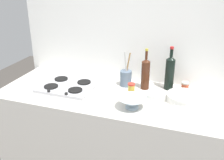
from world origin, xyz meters
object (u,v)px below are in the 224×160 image
stovetop_hob (68,86)px  plate_stack (183,98)px  condiment_jar_rear (185,86)px  wine_bottle_mid_left (170,72)px  condiment_jar_front (131,90)px  butter_dish (154,98)px  mixing_bowl (132,102)px  utensil_crock (126,78)px  wine_bottle_leftmost (145,73)px

stovetop_hob → plate_stack: bearing=3.8°
stovetop_hob → condiment_jar_rear: (0.92, 0.25, 0.02)m
wine_bottle_mid_left → condiment_jar_rear: wine_bottle_mid_left is taller
condiment_jar_front → butter_dish: bearing=-14.3°
stovetop_hob → condiment_jar_rear: size_ratio=5.87×
condiment_jar_front → condiment_jar_rear: bearing=31.4°
mixing_bowl → condiment_jar_front: bearing=107.1°
mixing_bowl → plate_stack: bearing=34.1°
stovetop_hob → condiment_jar_rear: bearing=15.2°
wine_bottle_mid_left → mixing_bowl: 0.47m
utensil_crock → condiment_jar_front: 0.20m
butter_dish → condiment_jar_rear: (0.19, 0.28, 0.00)m
wine_bottle_leftmost → mixing_bowl: wine_bottle_leftmost is taller
wine_bottle_mid_left → mixing_bowl: (-0.20, -0.41, -0.10)m
plate_stack → mixing_bowl: mixing_bowl is taller
condiment_jar_front → condiment_jar_rear: (0.38, 0.23, -0.02)m
condiment_jar_front → mixing_bowl: bearing=-72.9°
wine_bottle_mid_left → butter_dish: size_ratio=2.40×
condiment_jar_front → plate_stack: bearing=6.7°
stovetop_hob → utensil_crock: bearing=23.7°
stovetop_hob → wine_bottle_mid_left: bearing=17.3°
plate_stack → mixing_bowl: size_ratio=1.21×
wine_bottle_mid_left → utensil_crock: size_ratio=1.22×
mixing_bowl → butter_dish: (0.13, 0.13, -0.01)m
stovetop_hob → condiment_jar_rear: condiment_jar_rear is taller
utensil_crock → condiment_jar_rear: 0.48m
wine_bottle_mid_left → mixing_bowl: bearing=-115.8°
butter_dish → utensil_crock: (-0.28, 0.23, 0.04)m
wine_bottle_leftmost → wine_bottle_mid_left: bearing=17.1°
wine_bottle_leftmost → condiment_jar_rear: (0.31, 0.06, -0.10)m
butter_dish → condiment_jar_rear: size_ratio=2.00×
condiment_jar_rear → plate_stack: bearing=-88.7°
condiment_jar_front → stovetop_hob: bearing=-178.3°
wine_bottle_leftmost → utensil_crock: (-0.16, 0.01, -0.06)m
wine_bottle_leftmost → condiment_jar_rear: wine_bottle_leftmost is taller
plate_stack → butter_dish: size_ratio=1.69×
wine_bottle_mid_left → plate_stack: bearing=-54.0°
wine_bottle_mid_left → mixing_bowl: size_ratio=1.71×
wine_bottle_leftmost → utensil_crock: bearing=178.2°
plate_stack → wine_bottle_mid_left: bearing=126.0°
wine_bottle_mid_left → utensil_crock: (-0.35, -0.05, -0.07)m
wine_bottle_mid_left → condiment_jar_rear: (0.13, 0.00, -0.11)m
stovetop_hob → plate_stack: plate_stack is taller
mixing_bowl → butter_dish: size_ratio=1.40×
mixing_bowl → butter_dish: 0.19m
utensil_crock → condiment_jar_front: utensil_crock is taller
plate_stack → utensil_crock: size_ratio=0.86×
wine_bottle_leftmost → butter_dish: 0.27m
utensil_crock → condiment_jar_front: bearing=-61.9°
butter_dish → utensil_crock: utensil_crock is taller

